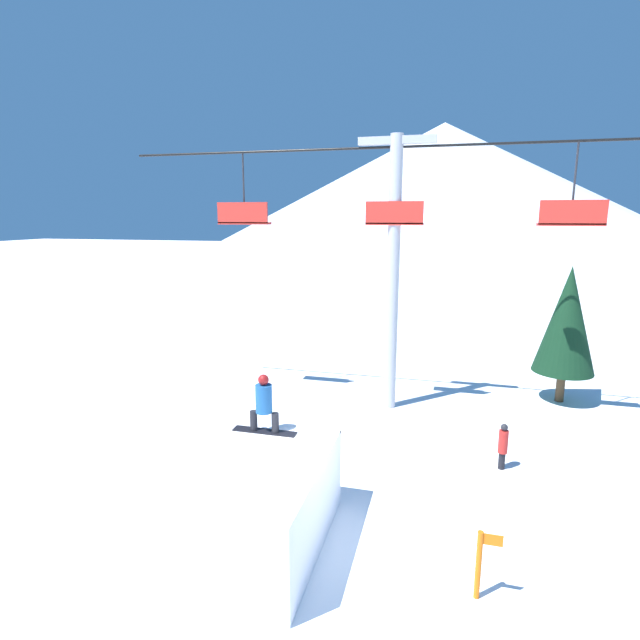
% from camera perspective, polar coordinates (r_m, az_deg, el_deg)
% --- Properties ---
extents(ground_plane, '(220.00, 220.00, 0.00)m').
position_cam_1_polar(ground_plane, '(10.85, 1.74, -24.33)').
color(ground_plane, white).
extents(mountain_ridge, '(79.84, 79.84, 20.55)m').
position_cam_1_polar(mountain_ridge, '(84.13, 13.77, 14.15)').
color(mountain_ridge, silver).
rests_on(mountain_ridge, ground_plane).
extents(snow_ramp, '(2.53, 3.70, 1.77)m').
position_cam_1_polar(snow_ramp, '(10.47, -7.17, -20.04)').
color(snow_ramp, white).
rests_on(snow_ramp, ground_plane).
extents(snowboarder, '(1.43, 0.36, 1.31)m').
position_cam_1_polar(snowboarder, '(10.98, -6.42, -9.49)').
color(snowboarder, black).
rests_on(snowboarder, snow_ramp).
extents(chairlift, '(18.08, 0.44, 8.87)m').
position_cam_1_polar(chairlift, '(16.30, 8.42, 8.06)').
color(chairlift, '#B2B2B7').
rests_on(chairlift, ground_plane).
extents(pine_tree_near, '(2.02, 2.02, 4.77)m').
position_cam_1_polar(pine_tree_near, '(18.95, 26.41, -0.02)').
color(pine_tree_near, '#4C3823').
rests_on(pine_tree_near, ground_plane).
extents(trail_marker, '(0.41, 0.10, 1.26)m').
position_cam_1_polar(trail_marker, '(9.71, 17.80, -24.89)').
color(trail_marker, orange).
rests_on(trail_marker, ground_plane).
extents(distant_skier, '(0.24, 0.24, 1.23)m').
position_cam_1_polar(distant_skier, '(13.94, 20.18, -13.22)').
color(distant_skier, black).
rests_on(distant_skier, ground_plane).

